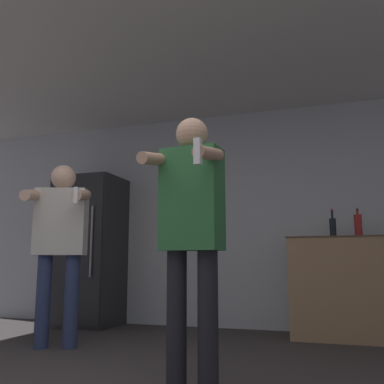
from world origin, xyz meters
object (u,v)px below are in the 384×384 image
(person_woman_foreground, at_px, (192,226))
(person_man_side, at_px, (60,235))
(bottle_short_whiskey, at_px, (333,227))
(bottle_clear_vodka, at_px, (358,225))
(refrigerator, at_px, (89,250))

(person_woman_foreground, distance_m, person_man_side, 1.85)
(bottle_short_whiskey, distance_m, person_woman_foreground, 2.36)
(bottle_clear_vodka, xyz_separation_m, person_man_side, (-2.61, -1.25, -0.12))
(refrigerator, distance_m, bottle_short_whiskey, 2.87)
(person_woman_foreground, relative_size, person_man_side, 0.98)
(bottle_clear_vodka, bearing_deg, refrigerator, 179.22)
(refrigerator, bearing_deg, person_woman_foreground, -47.49)
(person_woman_foreground, bearing_deg, refrigerator, 132.51)
(bottle_short_whiskey, height_order, bottle_clear_vodka, bottle_short_whiskey)
(person_woman_foreground, bearing_deg, person_man_side, 148.60)
(bottle_short_whiskey, height_order, person_woman_foreground, person_woman_foreground)
(person_man_side, bearing_deg, refrigerator, 110.90)
(bottle_short_whiskey, relative_size, bottle_clear_vodka, 1.01)
(bottle_clear_vodka, xyz_separation_m, person_woman_foreground, (-1.04, -2.22, -0.16))
(person_man_side, bearing_deg, bottle_clear_vodka, 25.67)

